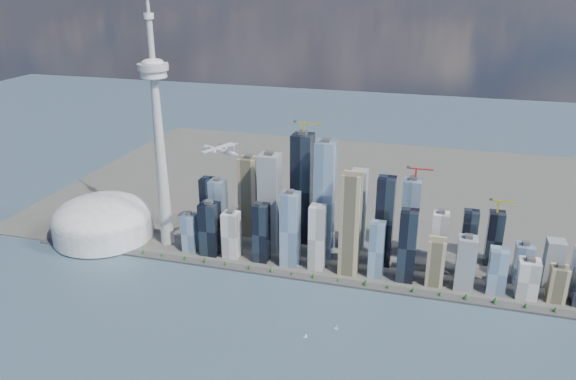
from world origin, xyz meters
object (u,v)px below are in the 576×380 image
(sailboat_east, at_px, (336,327))
(needle_tower, at_px, (158,131))
(dome_stadium, at_px, (103,220))
(sailboat_west, at_px, (306,336))
(airplane, at_px, (220,150))

(sailboat_east, bearing_deg, needle_tower, 166.03)
(dome_stadium, relative_size, sailboat_west, 24.54)
(needle_tower, distance_m, airplane, 178.46)
(sailboat_east, bearing_deg, dome_stadium, 173.46)
(needle_tower, bearing_deg, airplane, -27.76)
(needle_tower, height_order, airplane, needle_tower)
(sailboat_west, bearing_deg, dome_stadium, 134.94)
(dome_stadium, bearing_deg, needle_tower, 4.09)
(needle_tower, distance_m, sailboat_east, 492.34)
(airplane, relative_size, sailboat_east, 7.29)
(airplane, height_order, sailboat_west, airplane)
(sailboat_east, bearing_deg, airplane, 166.63)
(needle_tower, xyz_separation_m, sailboat_west, (346.70, -230.16, -233.22))
(sailboat_west, xyz_separation_m, sailboat_east, (40.34, 33.76, 0.79))
(dome_stadium, height_order, sailboat_east, dome_stadium)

